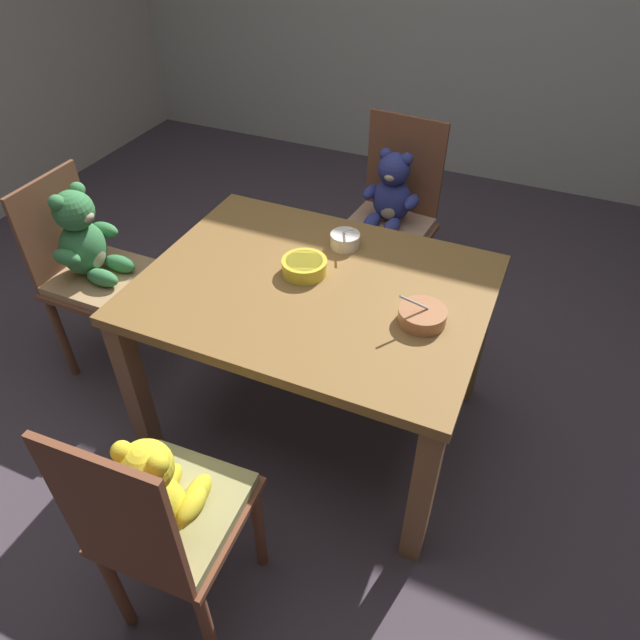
% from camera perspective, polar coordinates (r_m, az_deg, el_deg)
% --- Properties ---
extents(ground_plane, '(5.20, 5.20, 0.04)m').
position_cam_1_polar(ground_plane, '(2.50, -0.47, -10.03)').
color(ground_plane, '#493E47').
extents(dining_table, '(1.18, 0.90, 0.71)m').
position_cam_1_polar(dining_table, '(2.06, -0.56, 1.15)').
color(dining_table, olive).
rests_on(dining_table, ground_plane).
extents(teddy_chair_near_left, '(0.40, 0.40, 0.89)m').
position_cam_1_polar(teddy_chair_near_left, '(2.56, -21.66, 5.77)').
color(teddy_chair_near_left, brown).
rests_on(teddy_chair_near_left, ground_plane).
extents(teddy_chair_far_center, '(0.43, 0.43, 0.95)m').
position_cam_1_polar(teddy_chair_far_center, '(2.76, 6.87, 10.66)').
color(teddy_chair_far_center, brown).
rests_on(teddy_chair_far_center, ground_plane).
extents(teddy_chair_near_front, '(0.38, 0.40, 0.95)m').
position_cam_1_polar(teddy_chair_near_front, '(1.65, -15.20, -17.53)').
color(teddy_chair_near_front, brown).
rests_on(teddy_chair_near_front, ground_plane).
extents(porridge_bowl_white_far_center, '(0.11, 0.11, 0.11)m').
position_cam_1_polar(porridge_bowl_white_far_center, '(2.18, 2.48, 7.89)').
color(porridge_bowl_white_far_center, silver).
rests_on(porridge_bowl_white_far_center, dining_table).
extents(porridge_bowl_yellow_center, '(0.16, 0.16, 0.05)m').
position_cam_1_polar(porridge_bowl_yellow_center, '(2.04, -1.55, 5.31)').
color(porridge_bowl_yellow_center, yellow).
rests_on(porridge_bowl_yellow_center, dining_table).
extents(porridge_bowl_terracotta_near_right, '(0.15, 0.15, 0.12)m').
position_cam_1_polar(porridge_bowl_terracotta_near_right, '(1.85, 10.02, 0.45)').
color(porridge_bowl_terracotta_near_right, '#B4734B').
rests_on(porridge_bowl_terracotta_near_right, dining_table).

